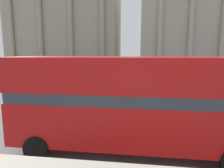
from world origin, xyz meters
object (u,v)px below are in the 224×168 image
pedestrian_yellow (93,86)px  pedestrian_olive (127,102)px  traffic_light_mid (150,74)px  plaza_building_left (67,27)px  pedestrian_grey (160,84)px  traffic_light_near (193,87)px  pedestrian_white (213,76)px  double_decker_bus (131,101)px

pedestrian_yellow → pedestrian_olive: bearing=109.6°
traffic_light_mid → plaza_building_left: bearing=122.9°
pedestrian_grey → pedestrian_olive: size_ratio=0.95×
traffic_light_near → traffic_light_mid: size_ratio=1.02×
traffic_light_near → pedestrian_grey: 10.68m
pedestrian_grey → pedestrian_white: (8.65, 9.32, -0.02)m
pedestrian_grey → pedestrian_yellow: bearing=155.2°
pedestrian_white → pedestrian_yellow: bearing=77.2°
pedestrian_olive → pedestrian_yellow: size_ratio=1.10×
plaza_building_left → traffic_light_mid: (17.61, -27.24, -7.77)m
plaza_building_left → pedestrian_white: (27.65, -14.28, -9.25)m
traffic_light_mid → pedestrian_grey: bearing=69.2°
pedestrian_grey → traffic_light_mid: bearing=-152.6°
pedestrian_grey → pedestrian_olive: 9.34m
plaza_building_left → pedestrian_grey: (18.99, -23.60, -9.23)m
traffic_light_near → pedestrian_olive: (-3.85, 1.76, -1.44)m
pedestrian_grey → pedestrian_olive: bearing=-151.7°
double_decker_bus → plaza_building_left: size_ratio=0.43×
plaza_building_left → pedestrian_olive: plaza_building_left is taller
pedestrian_olive → double_decker_bus: bearing=-49.7°
double_decker_bus → pedestrian_olive: 5.24m
traffic_light_near → pedestrian_yellow: size_ratio=2.31×
pedestrian_grey → pedestrian_white: 12.72m
pedestrian_yellow → double_decker_bus: bearing=99.7°
plaza_building_left → pedestrian_grey: bearing=-51.2°
double_decker_bus → pedestrian_white: bearing=59.9°
traffic_light_near → pedestrian_olive: 4.47m
double_decker_bus → pedestrian_olive: size_ratio=5.78×
traffic_light_mid → pedestrian_grey: size_ratio=2.18×
traffic_light_near → pedestrian_yellow: (-7.74, 8.38, -1.55)m
pedestrian_olive → pedestrian_white: bearing=91.9°
traffic_light_near → pedestrian_olive: size_ratio=2.11×
plaza_building_left → pedestrian_yellow: size_ratio=14.71×
pedestrian_olive → pedestrian_yellow: (-3.89, 6.61, -0.10)m
plaza_building_left → traffic_light_mid: plaza_building_left is taller
plaza_building_left → pedestrian_olive: 37.19m
traffic_light_near → pedestrian_white: 21.47m
traffic_light_mid → pedestrian_olive: 5.62m
pedestrian_grey → pedestrian_olive: (-3.18, -8.79, 0.06)m
double_decker_bus → pedestrian_white: size_ratio=6.20×
pedestrian_grey → pedestrian_olive: pedestrian_olive is taller
traffic_light_near → pedestrian_white: (7.98, 19.87, -1.52)m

